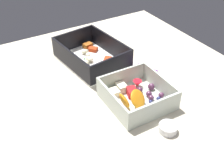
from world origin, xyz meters
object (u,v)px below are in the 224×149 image
Objects in this scene: pasta_container at (91,56)px; paper_cup_liner at (168,128)px; fruit_bowl at (136,95)px; candy_bar at (145,69)px.

pasta_container is 36.14cm from paper_cup_liner.
fruit_bowl is at bearing -178.66° from paper_cup_liner.
candy_bar is at bearing 134.90° from fruit_bowl.
paper_cup_liner is (36.08, 1.66, -1.27)cm from pasta_container.
pasta_container is at bearing -176.67° from fruit_bowl.
pasta_container is 3.39× the size of candy_bar.
fruit_bowl is at bearing -45.10° from candy_bar.
pasta_container is 23.47cm from fruit_bowl.
pasta_container reaches higher than paper_cup_liner.
pasta_container is 17.65cm from candy_bar.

